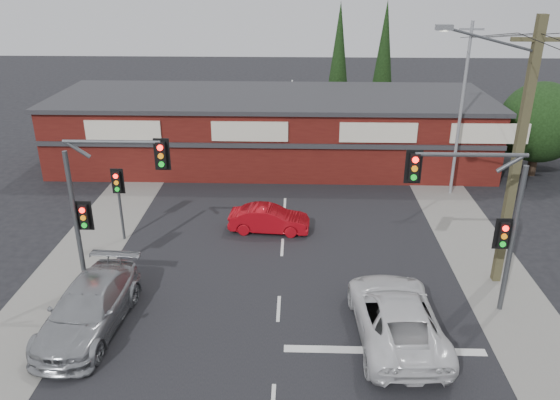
{
  "coord_description": "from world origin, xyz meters",
  "views": [
    {
      "loc": [
        0.58,
        -15.83,
        11.43
      ],
      "look_at": [
        -0.02,
        3.0,
        3.32
      ],
      "focal_mm": 35.0,
      "sensor_mm": 36.0,
      "label": 1
    }
  ],
  "objects_px": {
    "silver_suv": "(89,308)",
    "red_sedan": "(269,219)",
    "white_suv": "(396,316)",
    "utility_pole": "(515,150)",
    "shop_building": "(272,128)"
  },
  "relations": [
    {
      "from": "silver_suv",
      "to": "red_sedan",
      "type": "relative_size",
      "value": 1.48
    },
    {
      "from": "red_sedan",
      "to": "white_suv",
      "type": "bearing_deg",
      "value": -145.06
    },
    {
      "from": "white_suv",
      "to": "red_sedan",
      "type": "height_order",
      "value": "white_suv"
    },
    {
      "from": "silver_suv",
      "to": "red_sedan",
      "type": "height_order",
      "value": "silver_suv"
    },
    {
      "from": "white_suv",
      "to": "utility_pole",
      "type": "height_order",
      "value": "utility_pole"
    },
    {
      "from": "silver_suv",
      "to": "red_sedan",
      "type": "distance_m",
      "value": 9.53
    },
    {
      "from": "silver_suv",
      "to": "utility_pole",
      "type": "xyz_separation_m",
      "value": [
        14.74,
        3.58,
        4.6
      ]
    },
    {
      "from": "shop_building",
      "to": "utility_pole",
      "type": "distance_m",
      "value": 17.15
    },
    {
      "from": "red_sedan",
      "to": "shop_building",
      "type": "height_order",
      "value": "shop_building"
    },
    {
      "from": "white_suv",
      "to": "shop_building",
      "type": "height_order",
      "value": "shop_building"
    },
    {
      "from": "shop_building",
      "to": "utility_pole",
      "type": "height_order",
      "value": "utility_pole"
    },
    {
      "from": "white_suv",
      "to": "silver_suv",
      "type": "bearing_deg",
      "value": -3.29
    },
    {
      "from": "red_sedan",
      "to": "utility_pole",
      "type": "xyz_separation_m",
      "value": [
        9.02,
        -4.04,
        4.79
      ]
    },
    {
      "from": "red_sedan",
      "to": "shop_building",
      "type": "xyz_separation_m",
      "value": [
        -0.34,
        9.96,
        1.52
      ]
    },
    {
      "from": "silver_suv",
      "to": "shop_building",
      "type": "height_order",
      "value": "shop_building"
    }
  ]
}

